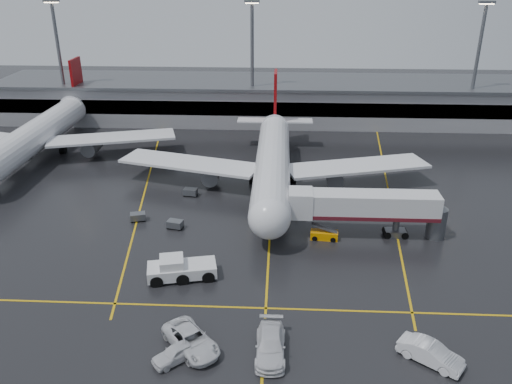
{
  "coord_description": "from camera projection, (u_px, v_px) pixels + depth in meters",
  "views": [
    {
      "loc": [
        1.18,
        -65.09,
        31.95
      ],
      "look_at": [
        -2.0,
        -2.0,
        4.0
      ],
      "focal_mm": 36.33,
      "sensor_mm": 36.0,
      "label": 1
    }
  ],
  "objects": [
    {
      "name": "service_van_b",
      "position": [
        271.0,
        345.0,
        45.93
      ],
      "size": [
        2.65,
        6.49,
        1.88
      ],
      "primitive_type": "imported",
      "rotation": [
        0.0,
        0.0,
        0.0
      ],
      "color": "silver",
      "rests_on": "ground"
    },
    {
      "name": "light_mast_right",
      "position": [
        477.0,
        59.0,
        103.09
      ],
      "size": [
        3.0,
        1.2,
        25.45
      ],
      "color": "#595B60",
      "rests_on": "ground"
    },
    {
      "name": "baggage_cart_a",
      "position": [
        175.0,
        224.0,
        67.92
      ],
      "size": [
        2.24,
        1.72,
        1.12
      ],
      "color": "#595B60",
      "rests_on": "ground"
    },
    {
      "name": "jet_bridge",
      "position": [
        365.0,
        208.0,
        64.82
      ],
      "size": [
        19.9,
        3.4,
        6.05
      ],
      "color": "silver",
      "rests_on": "ground"
    },
    {
      "name": "ground",
      "position": [
        271.0,
        213.0,
        72.43
      ],
      "size": [
        220.0,
        220.0,
        0.0
      ],
      "primitive_type": "plane",
      "color": "black",
      "rests_on": "ground"
    },
    {
      "name": "service_van_c",
      "position": [
        431.0,
        353.0,
        44.96
      ],
      "size": [
        5.72,
        4.97,
        1.87
      ],
      "primitive_type": "imported",
      "rotation": [
        0.0,
        0.0,
        0.93
      ],
      "color": "silver",
      "rests_on": "ground"
    },
    {
      "name": "apron_line_right",
      "position": [
        388.0,
        187.0,
        80.73
      ],
      "size": [
        7.57,
        69.64,
        0.02
      ],
      "primitive_type": "cube",
      "rotation": [
        0.0,
        0.0,
        -0.1
      ],
      "color": "gold",
      "rests_on": "ground"
    },
    {
      "name": "main_airliner",
      "position": [
        273.0,
        160.0,
        79.59
      ],
      "size": [
        48.8,
        45.6,
        14.1
      ],
      "color": "silver",
      "rests_on": "ground"
    },
    {
      "name": "belt_loader",
      "position": [
        324.0,
        235.0,
        65.36
      ],
      "size": [
        3.55,
        1.9,
        2.17
      ],
      "color": "orange",
      "rests_on": "ground"
    },
    {
      "name": "terminal",
      "position": [
        276.0,
        100.0,
        114.46
      ],
      "size": [
        122.0,
        19.0,
        8.6
      ],
      "color": "gray",
      "rests_on": "ground"
    },
    {
      "name": "light_mast_mid",
      "position": [
        252.0,
        57.0,
        105.16
      ],
      "size": [
        3.0,
        1.2,
        25.45
      ],
      "color": "#595B60",
      "rests_on": "ground"
    },
    {
      "name": "second_airliner",
      "position": [
        39.0,
        133.0,
        92.48
      ],
      "size": [
        48.8,
        45.6,
        14.1
      ],
      "color": "silver",
      "rests_on": "ground"
    },
    {
      "name": "baggage_cart_c",
      "position": [
        190.0,
        192.0,
        77.49
      ],
      "size": [
        2.18,
        1.6,
        1.12
      ],
      "color": "#595B60",
      "rests_on": "ground"
    },
    {
      "name": "service_van_a",
      "position": [
        191.0,
        340.0,
        46.58
      ],
      "size": [
        6.47,
        6.93,
        1.81
      ],
      "primitive_type": "imported",
      "rotation": [
        0.0,
        0.0,
        0.69
      ],
      "color": "silver",
      "rests_on": "ground"
    },
    {
      "name": "light_mast_left",
      "position": [
        59.0,
        56.0,
        107.0
      ],
      "size": [
        3.0,
        1.2,
        25.45
      ],
      "color": "#595B60",
      "rests_on": "ground"
    },
    {
      "name": "baggage_cart_b",
      "position": [
        138.0,
        216.0,
        69.94
      ],
      "size": [
        2.28,
        1.8,
        1.12
      ],
      "color": "#595B60",
      "rests_on": "ground"
    },
    {
      "name": "apron_line_left",
      "position": [
        147.0,
        182.0,
        82.48
      ],
      "size": [
        9.99,
        69.35,
        0.02
      ],
      "primitive_type": "cube",
      "rotation": [
        0.0,
        0.0,
        0.14
      ],
      "color": "gold",
      "rests_on": "ground"
    },
    {
      "name": "pushback_tractor",
      "position": [
        180.0,
        269.0,
        57.06
      ],
      "size": [
        7.96,
        4.61,
        2.68
      ],
      "color": "silver",
      "rests_on": "ground"
    },
    {
      "name": "apron_line_stop",
      "position": [
        266.0,
        308.0,
        52.33
      ],
      "size": [
        60.0,
        0.25,
        0.02
      ],
      "primitive_type": "cube",
      "color": "gold",
      "rests_on": "ground"
    },
    {
      "name": "apron_line_centre",
      "position": [
        271.0,
        213.0,
        72.43
      ],
      "size": [
        0.25,
        90.0,
        0.02
      ],
      "primitive_type": "cube",
      "color": "gold",
      "rests_on": "ground"
    },
    {
      "name": "service_van_d",
      "position": [
        176.0,
        353.0,
        45.26
      ],
      "size": [
        4.56,
        4.27,
        1.52
      ],
      "primitive_type": "imported",
      "rotation": [
        0.0,
        0.0,
        -0.86
      ],
      "color": "silver",
      "rests_on": "ground"
    }
  ]
}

